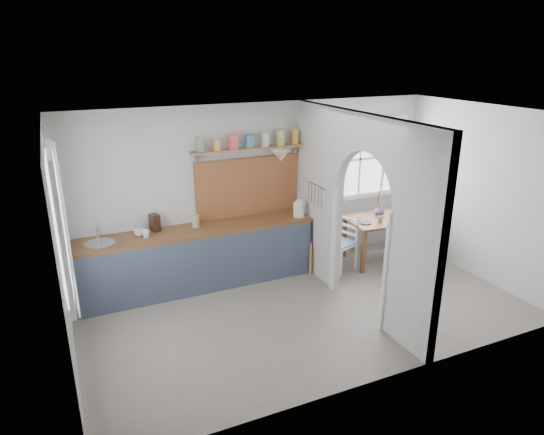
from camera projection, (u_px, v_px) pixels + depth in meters
name	position (u px, v px, depth m)	size (l,w,h in m)	color
floor	(307.00, 310.00, 6.53)	(5.80, 3.20, 0.01)	slate
ceiling	(312.00, 115.00, 5.67)	(5.80, 3.20, 0.01)	beige
walls	(309.00, 219.00, 6.10)	(5.81, 3.21, 2.60)	beige
partition	(354.00, 200.00, 6.37)	(0.12, 3.20, 2.60)	beige
kitchen_window	(59.00, 226.00, 4.87)	(0.10, 1.16, 1.50)	white
nook_window	(360.00, 159.00, 8.05)	(1.76, 0.10, 1.30)	white
counter	(196.00, 257.00, 7.08)	(3.50, 0.60, 0.90)	brown
sink	(100.00, 244.00, 6.41)	(0.40, 0.40, 0.02)	#B2B6C0
backsplash	(248.00, 187.00, 7.36)	(1.65, 0.03, 0.90)	#99562E
shelf	(249.00, 145.00, 7.07)	(1.75, 0.20, 0.21)	#A27D59
pendant_lamp	(281.00, 156.00, 6.96)	(0.26, 0.26, 0.16)	beige
utensil_rail	(317.00, 185.00, 7.06)	(0.02, 0.02, 0.50)	#B2B6C0
dining_table	(383.00, 239.00, 7.96)	(1.19, 0.79, 0.74)	brown
chair_left	(340.00, 242.00, 7.62)	(0.41, 0.41, 0.91)	white
chair_right	(426.00, 227.00, 8.20)	(0.44, 0.44, 0.96)	white
kettle	(299.00, 208.00, 7.38)	(0.22, 0.18, 0.27)	silver
mug_a	(146.00, 234.00, 6.59)	(0.11, 0.11, 0.10)	white
mug_b	(139.00, 232.00, 6.65)	(0.14, 0.14, 0.11)	silver
knife_block	(155.00, 223.00, 6.82)	(0.11, 0.15, 0.24)	#452716
jar	(196.00, 221.00, 6.98)	(0.11, 0.11, 0.17)	tan
towel_magenta	(310.00, 258.00, 7.50)	(0.02, 0.03, 0.53)	#B72068
towel_orange	(311.00, 259.00, 7.50)	(0.02, 0.03, 0.50)	orange
bowl	(405.00, 214.00, 7.91)	(0.28, 0.28, 0.07)	white
table_cup	(380.00, 219.00, 7.66)	(0.10, 0.10, 0.09)	gray
plate	(365.00, 223.00, 7.60)	(0.20, 0.20, 0.02)	black
vase	(379.00, 210.00, 7.94)	(0.16, 0.16, 0.17)	#4E3358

